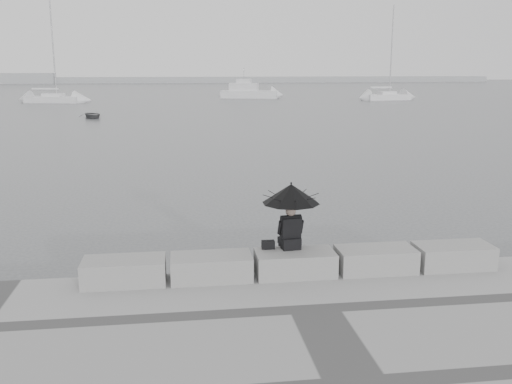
{
  "coord_description": "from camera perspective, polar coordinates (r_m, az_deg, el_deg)",
  "views": [
    {
      "loc": [
        -2.27,
        -11.22,
        4.67
      ],
      "look_at": [
        -0.33,
        3.0,
        1.49
      ],
      "focal_mm": 40.0,
      "sensor_mm": 36.0,
      "label": 1
    }
  ],
  "objects": [
    {
      "name": "sailboat_right",
      "position": [
        82.96,
        12.95,
        9.33
      ],
      "size": [
        6.63,
        3.33,
        12.9
      ],
      "rotation": [
        0.0,
        0.0,
        0.15
      ],
      "color": "silver",
      "rests_on": "ground"
    },
    {
      "name": "sailboat_left",
      "position": [
        79.68,
        -19.58,
        8.8
      ],
      "size": [
        7.57,
        4.2,
        12.9
      ],
      "rotation": [
        0.0,
        0.0,
        -0.26
      ],
      "color": "silver",
      "rests_on": "ground"
    },
    {
      "name": "seated_person",
      "position": [
        11.54,
        3.52,
        -0.89
      ],
      "size": [
        1.18,
        1.18,
        1.39
      ],
      "rotation": [
        0.0,
        0.0,
        0.12
      ],
      "color": "black",
      "rests_on": "stone_block_centre"
    },
    {
      "name": "bag",
      "position": [
        11.74,
        1.22,
        -5.29
      ],
      "size": [
        0.26,
        0.15,
        0.17
      ],
      "primitive_type": "cube",
      "color": "black",
      "rests_on": "stone_block_centre"
    },
    {
      "name": "stone_block_centre",
      "position": [
        11.68,
        3.92,
        -7.14
      ],
      "size": [
        1.6,
        0.8,
        0.5
      ],
      "primitive_type": "cube",
      "color": "gray",
      "rests_on": "promenade"
    },
    {
      "name": "distant_landmass",
      "position": [
        165.88,
        -10.0,
        11.0
      ],
      "size": [
        180.0,
        8.0,
        2.8
      ],
      "color": "#979A9D",
      "rests_on": "ground"
    },
    {
      "name": "stone_block_far_right",
      "position": [
        12.79,
        19.1,
        -6.07
      ],
      "size": [
        1.6,
        0.8,
        0.5
      ],
      "primitive_type": "cube",
      "color": "gray",
      "rests_on": "promenade"
    },
    {
      "name": "ground",
      "position": [
        12.36,
        3.44,
        -9.73
      ],
      "size": [
        360.0,
        360.0,
        0.0
      ],
      "primitive_type": "plane",
      "color": "#47494C",
      "rests_on": "ground"
    },
    {
      "name": "dinghy",
      "position": [
        54.89,
        -16.04,
        7.4
      ],
      "size": [
        3.27,
        2.3,
        0.51
      ],
      "primitive_type": "imported",
      "rotation": [
        0.0,
        0.0,
        0.38
      ],
      "color": "slate",
      "rests_on": "ground"
    },
    {
      "name": "stone_block_right",
      "position": [
        12.13,
        11.87,
        -6.64
      ],
      "size": [
        1.6,
        0.8,
        0.5
      ],
      "primitive_type": "cube",
      "color": "gray",
      "rests_on": "promenade"
    },
    {
      "name": "stone_block_left",
      "position": [
        11.47,
        -4.49,
        -7.52
      ],
      "size": [
        1.6,
        0.8,
        0.5
      ],
      "primitive_type": "cube",
      "color": "gray",
      "rests_on": "promenade"
    },
    {
      "name": "motor_cruiser",
      "position": [
        85.78,
        -0.65,
        9.97
      ],
      "size": [
        8.75,
        4.94,
        4.5
      ],
      "rotation": [
        0.0,
        0.0,
        -0.27
      ],
      "color": "silver",
      "rests_on": "ground"
    },
    {
      "name": "stone_block_far_left",
      "position": [
        11.52,
        -13.05,
        -7.75
      ],
      "size": [
        1.6,
        0.8,
        0.5
      ],
      "primitive_type": "cube",
      "color": "gray",
      "rests_on": "promenade"
    }
  ]
}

